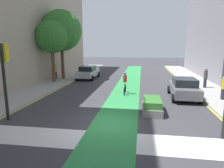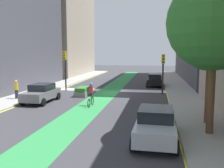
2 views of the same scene
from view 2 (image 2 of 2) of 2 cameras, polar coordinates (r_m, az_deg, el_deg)
The scene contains 17 objects.
ground_plane at distance 26.18m, azimuth -0.66°, elevation -2.10°, with size 120.00×120.00×0.00m, color #38383D.
bike_lane_paint at distance 26.23m, azimuth -1.24°, elevation -2.07°, with size 2.40×60.00×0.01m, color #2D8C47.
crosswalk_band at distance 28.12m, azimuth 0.09°, elevation -1.45°, with size 12.00×1.80×0.01m, color silver.
sidewalk_left at distance 25.87m, azimuth 15.91°, elevation -2.31°, with size 3.00×60.00×0.15m, color #9E9E99.
curb_stripe_left at distance 25.77m, azimuth 12.58°, elevation -2.40°, with size 0.16×60.00×0.01m, color yellow.
sidewalk_right at distance 28.50m, azimuth -15.65°, elevation -1.46°, with size 3.00×60.00×0.15m, color #9E9E99.
curb_stripe_right at distance 27.90m, azimuth -12.87°, elevation -1.69°, with size 0.16×60.00×0.01m, color yellow.
traffic_signal_near_right at distance 28.16m, azimuth -10.73°, elevation 4.77°, with size 0.35×0.52×4.43m.
traffic_signal_near_left at distance 25.69m, azimuth 11.63°, elevation 4.01°, with size 0.35×0.52×4.07m.
car_silver_left_far at distance 12.16m, azimuth 9.96°, elevation -9.14°, with size 2.13×4.25×1.57m.
car_black_left_near at distance 32.04m, azimuth 9.85°, elevation 0.93°, with size 2.14×4.26×1.57m.
car_grey_right_far at distance 22.08m, azimuth -15.89°, elevation -1.98°, with size 2.09×4.24×1.57m.
cyclist_in_lane at distance 19.82m, azimuth -4.86°, elevation -2.25°, with size 0.32×1.73×1.86m.
pedestrian_sidewalk_right_b at distance 23.74m, azimuth -21.08°, elevation -1.09°, with size 0.34×0.34×1.67m.
street_tree_near at distance 15.14m, azimuth 21.72°, elevation 9.10°, with size 3.41×3.41×6.43m.
street_tree_far at distance 13.25m, azimuth 22.46°, elevation 12.81°, with size 4.61×4.61×7.79m.
median_planter at distance 24.67m, azimuth -6.74°, elevation -1.76°, with size 1.14×2.26×0.85m.
Camera 2 is at (-4.76, 25.40, 4.18)m, focal length 39.87 mm.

